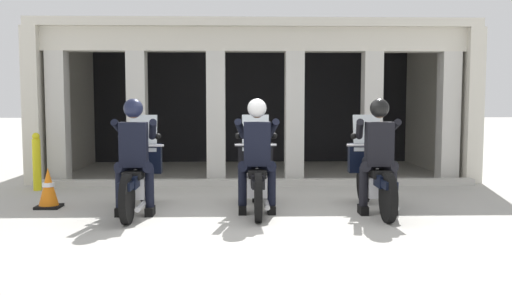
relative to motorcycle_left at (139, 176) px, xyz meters
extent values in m
plane|color=#A8A59E|center=(1.66, 2.78, -0.50)|extent=(80.00, 80.00, 0.00)
cube|color=black|center=(1.71, 6.48, 0.96)|extent=(8.42, 0.24, 2.91)
cube|color=beige|center=(1.71, 2.79, 2.19)|extent=(8.42, 0.36, 0.44)
cube|color=beige|center=(1.71, 4.56, 2.49)|extent=(8.42, 4.23, 0.16)
cube|color=beige|center=(-2.40, 4.56, 0.96)|extent=(0.30, 4.23, 2.91)
cube|color=beige|center=(5.83, 4.56, 0.96)|extent=(0.30, 4.23, 2.91)
cube|color=beige|center=(-2.00, 2.79, 0.74)|extent=(0.35, 0.36, 2.47)
cube|color=beige|center=(-0.51, 2.79, 0.74)|extent=(0.35, 0.36, 2.47)
cube|color=beige|center=(0.97, 2.79, 0.74)|extent=(0.35, 0.36, 2.47)
cube|color=beige|center=(2.46, 2.79, 0.74)|extent=(0.35, 0.36, 2.47)
cube|color=beige|center=(3.94, 2.79, 0.74)|extent=(0.35, 0.36, 2.47)
cube|color=beige|center=(5.43, 2.79, 0.74)|extent=(0.35, 0.36, 2.47)
cube|color=#B7B5AD|center=(1.71, 2.29, -0.44)|extent=(8.02, 0.24, 0.12)
cylinder|color=black|center=(0.00, 0.58, -0.18)|extent=(0.09, 0.64, 0.64)
cylinder|color=black|center=(0.00, -0.82, -0.18)|extent=(0.09, 0.64, 0.64)
cube|color=black|center=(0.00, 0.58, 0.03)|extent=(0.14, 0.44, 0.08)
cube|color=silver|center=(0.00, -0.17, -0.13)|extent=(0.28, 0.44, 0.28)
cube|color=black|center=(0.00, -0.12, 0.00)|extent=(0.18, 1.24, 0.16)
ellipsoid|color=#1E2338|center=(0.00, 0.10, 0.18)|extent=(0.26, 0.48, 0.22)
cube|color=black|center=(0.00, -0.30, 0.07)|extent=(0.24, 0.52, 0.10)
cube|color=black|center=(0.00, -0.76, 0.00)|extent=(0.16, 0.48, 0.10)
cylinder|color=silver|center=(0.00, 0.52, 0.06)|extent=(0.05, 0.24, 0.53)
cube|color=black|center=(0.00, 0.46, 0.20)|extent=(0.52, 0.16, 0.44)
sphere|color=silver|center=(0.00, 0.56, 0.22)|extent=(0.18, 0.18, 0.18)
cube|color=silver|center=(0.00, 0.44, 0.57)|extent=(0.40, 0.14, 0.54)
cylinder|color=silver|center=(0.00, 0.36, 0.40)|extent=(0.62, 0.04, 0.04)
cylinder|color=silver|center=(0.12, -0.52, -0.32)|extent=(0.07, 0.55, 0.07)
cube|color=black|center=(0.00, -0.32, 0.47)|extent=(0.36, 0.22, 0.60)
cube|color=#591414|center=(0.00, -0.20, 0.49)|extent=(0.05, 0.02, 0.32)
sphere|color=tan|center=(0.00, -0.30, 0.92)|extent=(0.21, 0.21, 0.21)
sphere|color=#191E38|center=(0.00, -0.30, 0.95)|extent=(0.26, 0.26, 0.26)
cylinder|color=black|center=(0.14, -0.30, 0.16)|extent=(0.26, 0.29, 0.17)
cylinder|color=black|center=(0.20, -0.30, -0.12)|extent=(0.12, 0.12, 0.53)
cube|color=black|center=(0.20, -0.29, -0.44)|extent=(0.11, 0.26, 0.12)
cylinder|color=black|center=(-0.14, -0.30, 0.16)|extent=(0.26, 0.29, 0.17)
cylinder|color=black|center=(-0.20, -0.30, -0.12)|extent=(0.12, 0.12, 0.53)
cube|color=black|center=(-0.20, -0.29, -0.44)|extent=(0.11, 0.26, 0.12)
cylinder|color=black|center=(0.22, -0.09, 0.66)|extent=(0.19, 0.48, 0.31)
sphere|color=black|center=(0.26, 0.12, 0.55)|extent=(0.09, 0.09, 0.09)
cylinder|color=black|center=(-0.22, -0.09, 0.66)|extent=(0.19, 0.48, 0.31)
sphere|color=black|center=(-0.26, 0.12, 0.55)|extent=(0.09, 0.09, 0.09)
cylinder|color=black|center=(1.66, 0.66, -0.18)|extent=(0.09, 0.64, 0.64)
cylinder|color=black|center=(1.66, -0.74, -0.18)|extent=(0.09, 0.64, 0.64)
cube|color=black|center=(1.66, 0.66, 0.03)|extent=(0.14, 0.44, 0.08)
cube|color=silver|center=(1.66, -0.09, -0.13)|extent=(0.28, 0.44, 0.28)
cube|color=black|center=(1.66, -0.04, 0.00)|extent=(0.18, 1.24, 0.16)
ellipsoid|color=#B2B2B7|center=(1.66, 0.18, 0.18)|extent=(0.26, 0.48, 0.22)
cube|color=black|center=(1.66, -0.22, 0.07)|extent=(0.24, 0.52, 0.10)
cube|color=black|center=(1.66, -0.68, 0.00)|extent=(0.16, 0.48, 0.10)
cylinder|color=silver|center=(1.66, 0.60, 0.06)|extent=(0.05, 0.24, 0.53)
cube|color=black|center=(1.66, 0.54, 0.20)|extent=(0.52, 0.16, 0.44)
sphere|color=silver|center=(1.66, 0.64, 0.22)|extent=(0.18, 0.18, 0.18)
cube|color=silver|center=(1.66, 0.52, 0.57)|extent=(0.40, 0.14, 0.54)
cylinder|color=silver|center=(1.66, 0.44, 0.40)|extent=(0.62, 0.04, 0.04)
cylinder|color=silver|center=(1.78, -0.44, -0.32)|extent=(0.07, 0.55, 0.07)
cube|color=black|center=(1.66, -0.24, 0.47)|extent=(0.36, 0.22, 0.60)
cube|color=black|center=(1.66, -0.12, 0.49)|extent=(0.05, 0.02, 0.32)
sphere|color=tan|center=(1.66, -0.22, 0.92)|extent=(0.21, 0.21, 0.21)
sphere|color=silver|center=(1.66, -0.22, 0.95)|extent=(0.26, 0.26, 0.26)
cylinder|color=black|center=(1.80, -0.22, 0.16)|extent=(0.26, 0.29, 0.17)
cylinder|color=black|center=(1.86, -0.22, -0.12)|extent=(0.12, 0.12, 0.53)
cube|color=black|center=(1.86, -0.21, -0.44)|extent=(0.11, 0.26, 0.12)
cylinder|color=black|center=(1.52, -0.22, 0.16)|extent=(0.26, 0.29, 0.17)
cylinder|color=black|center=(1.46, -0.22, -0.12)|extent=(0.12, 0.12, 0.53)
cube|color=black|center=(1.46, -0.21, -0.44)|extent=(0.11, 0.26, 0.12)
cylinder|color=black|center=(1.88, -0.01, 0.66)|extent=(0.19, 0.48, 0.31)
sphere|color=black|center=(1.92, 0.20, 0.55)|extent=(0.09, 0.09, 0.09)
cylinder|color=black|center=(1.44, -0.01, 0.66)|extent=(0.19, 0.48, 0.31)
sphere|color=black|center=(1.40, 0.20, 0.55)|extent=(0.09, 0.09, 0.09)
cylinder|color=black|center=(3.31, 0.58, -0.18)|extent=(0.09, 0.64, 0.64)
cylinder|color=black|center=(3.31, -0.82, -0.18)|extent=(0.09, 0.64, 0.64)
cube|color=black|center=(3.31, 0.58, 0.03)|extent=(0.14, 0.44, 0.08)
cube|color=silver|center=(3.31, -0.17, -0.13)|extent=(0.28, 0.44, 0.28)
cube|color=black|center=(3.31, -0.12, 0.00)|extent=(0.18, 1.24, 0.16)
ellipsoid|color=black|center=(3.31, 0.10, 0.18)|extent=(0.26, 0.48, 0.22)
cube|color=black|center=(3.31, -0.30, 0.07)|extent=(0.24, 0.52, 0.10)
cube|color=black|center=(3.31, -0.76, 0.00)|extent=(0.16, 0.48, 0.10)
cylinder|color=silver|center=(3.31, 0.52, 0.06)|extent=(0.05, 0.24, 0.53)
cube|color=black|center=(3.31, 0.46, 0.20)|extent=(0.52, 0.16, 0.44)
sphere|color=silver|center=(3.31, 0.56, 0.22)|extent=(0.18, 0.18, 0.18)
cube|color=silver|center=(3.31, 0.44, 0.57)|extent=(0.40, 0.14, 0.54)
cylinder|color=silver|center=(3.31, 0.36, 0.40)|extent=(0.62, 0.04, 0.04)
cylinder|color=silver|center=(3.43, -0.52, -0.32)|extent=(0.07, 0.55, 0.07)
cube|color=black|center=(3.31, -0.32, 0.47)|extent=(0.36, 0.22, 0.60)
cube|color=#591414|center=(3.31, -0.20, 0.49)|extent=(0.05, 0.02, 0.32)
sphere|color=#936B51|center=(3.31, -0.30, 0.92)|extent=(0.21, 0.21, 0.21)
sphere|color=black|center=(3.31, -0.30, 0.95)|extent=(0.26, 0.26, 0.26)
cylinder|color=black|center=(3.45, -0.30, 0.16)|extent=(0.26, 0.29, 0.17)
cylinder|color=black|center=(3.51, -0.30, -0.12)|extent=(0.12, 0.12, 0.53)
cube|color=black|center=(3.51, -0.29, -0.44)|extent=(0.11, 0.26, 0.12)
cylinder|color=black|center=(3.17, -0.30, 0.16)|extent=(0.26, 0.29, 0.17)
cylinder|color=black|center=(3.11, -0.30, -0.12)|extent=(0.12, 0.12, 0.53)
cube|color=black|center=(3.11, -0.29, -0.44)|extent=(0.11, 0.26, 0.12)
cylinder|color=black|center=(3.53, -0.09, 0.66)|extent=(0.19, 0.48, 0.31)
sphere|color=black|center=(3.57, 0.12, 0.55)|extent=(0.09, 0.09, 0.09)
cylinder|color=black|center=(3.09, -0.09, 0.66)|extent=(0.19, 0.48, 0.31)
sphere|color=black|center=(3.05, 0.12, 0.55)|extent=(0.09, 0.09, 0.09)
cube|color=black|center=(-1.36, 0.29, -0.48)|extent=(0.34, 0.34, 0.04)
cone|color=orange|center=(-1.36, 0.29, -0.19)|extent=(0.28, 0.28, 0.55)
cylinder|color=white|center=(-1.36, 0.29, -0.16)|extent=(0.17, 0.17, 0.06)
cylinder|color=yellow|center=(-2.10, 1.90, -0.05)|extent=(0.14, 0.14, 0.90)
sphere|color=yellow|center=(-2.10, 1.90, 0.44)|extent=(0.13, 0.13, 0.13)
camera|label=1|loc=(1.42, -7.78, 1.06)|focal=39.04mm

